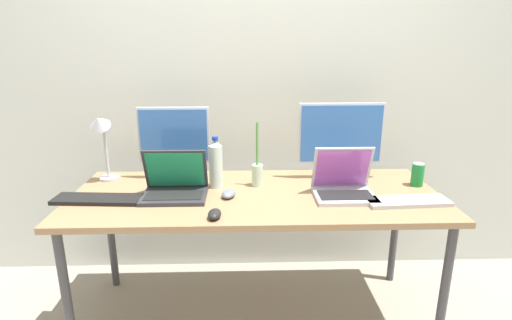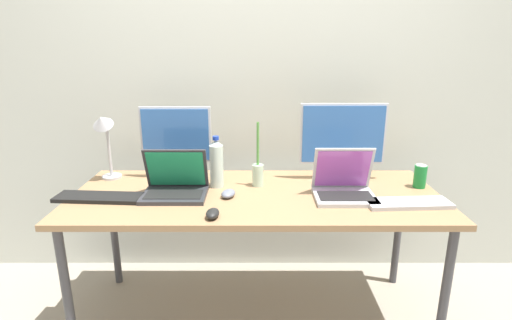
{
  "view_description": "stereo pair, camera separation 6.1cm",
  "coord_description": "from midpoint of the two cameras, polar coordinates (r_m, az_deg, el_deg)",
  "views": [
    {
      "loc": [
        -0.06,
        -1.94,
        1.49
      ],
      "look_at": [
        0.0,
        0.0,
        0.92
      ],
      "focal_mm": 28.0,
      "sensor_mm": 36.0,
      "label": 1
    },
    {
      "loc": [
        0.0,
        -1.94,
        1.49
      ],
      "look_at": [
        0.0,
        0.0,
        0.92
      ],
      "focal_mm": 28.0,
      "sensor_mm": 36.0,
      "label": 2
    }
  ],
  "objects": [
    {
      "name": "ground_plane",
      "position": [
        2.45,
        -0.77,
        -21.12
      ],
      "size": [
        16.0,
        16.0,
        0.0
      ],
      "primitive_type": "plane",
      "color": "gray"
    },
    {
      "name": "wall_back",
      "position": [
        2.54,
        -1.13,
        12.09
      ],
      "size": [
        7.0,
        0.08,
        2.6
      ],
      "primitive_type": "cube",
      "color": "silver",
      "rests_on": "ground"
    },
    {
      "name": "work_desk",
      "position": [
        2.1,
        -0.84,
        -6.19
      ],
      "size": [
        1.9,
        0.77,
        0.74
      ],
      "color": "#424247",
      "rests_on": "ground"
    },
    {
      "name": "monitor_left",
      "position": [
        2.3,
        -12.34,
        2.63
      ],
      "size": [
        0.4,
        0.2,
        0.41
      ],
      "color": "silver",
      "rests_on": "work_desk"
    },
    {
      "name": "monitor_center",
      "position": [
        2.29,
        11.25,
        3.11
      ],
      "size": [
        0.48,
        0.18,
        0.43
      ],
      "color": "silver",
      "rests_on": "work_desk"
    },
    {
      "name": "laptop_silver",
      "position": [
        2.07,
        -12.35,
        -3.61
      ],
      "size": [
        0.32,
        0.24,
        0.24
      ],
      "color": "#2D2D33",
      "rests_on": "work_desk"
    },
    {
      "name": "laptop_secondary",
      "position": [
        2.07,
        11.56,
        -3.49
      ],
      "size": [
        0.3,
        0.25,
        0.25
      ],
      "color": "#B7B7BC",
      "rests_on": "work_desk"
    },
    {
      "name": "keyboard_main",
      "position": [
        2.08,
        20.05,
        -5.58
      ],
      "size": [
        0.41,
        0.16,
        0.02
      ],
      "primitive_type": "cube",
      "rotation": [
        0.0,
        0.0,
        0.06
      ],
      "color": "#B2B2B7",
      "rests_on": "work_desk"
    },
    {
      "name": "keyboard_aux",
      "position": [
        2.14,
        -22.48,
        -5.2
      ],
      "size": [
        0.44,
        0.16,
        0.02
      ],
      "primitive_type": "cube",
      "rotation": [
        0.0,
        0.0,
        -0.07
      ],
      "color": "black",
      "rests_on": "work_desk"
    },
    {
      "name": "mouse_by_keyboard",
      "position": [
        2.03,
        -4.81,
        -4.85
      ],
      "size": [
        0.09,
        0.12,
        0.04
      ],
      "primitive_type": "ellipsoid",
      "rotation": [
        0.0,
        0.0,
        -0.25
      ],
      "color": "slate",
      "rests_on": "work_desk"
    },
    {
      "name": "mouse_by_laptop",
      "position": [
        1.8,
        -6.92,
        -7.68
      ],
      "size": [
        0.07,
        0.1,
        0.04
      ],
      "primitive_type": "ellipsoid",
      "rotation": [
        0.0,
        0.0,
        -0.08
      ],
      "color": "black",
      "rests_on": "work_desk"
    },
    {
      "name": "water_bottle",
      "position": [
        2.14,
        -6.59,
        -0.58
      ],
      "size": [
        0.07,
        0.07,
        0.28
      ],
      "color": "silver",
      "rests_on": "work_desk"
    },
    {
      "name": "soda_can_near_keyboard",
      "position": [
        2.33,
        21.38,
        -1.96
      ],
      "size": [
        0.07,
        0.07,
        0.13
      ],
      "color": "#197F33",
      "rests_on": "work_desk"
    },
    {
      "name": "bamboo_vase",
      "position": [
        2.16,
        -0.65,
        -1.78
      ],
      "size": [
        0.06,
        0.06,
        0.35
      ],
      "color": "#B2D1B7",
      "rests_on": "work_desk"
    },
    {
      "name": "desk_lamp",
      "position": [
        2.34,
        -21.92,
        3.32
      ],
      "size": [
        0.11,
        0.18,
        0.4
      ],
      "color": "#B7B7BC",
      "rests_on": "work_desk"
    }
  ]
}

